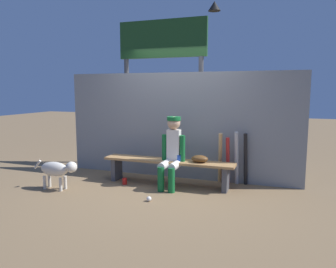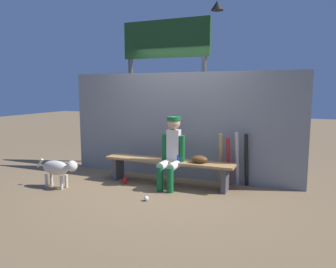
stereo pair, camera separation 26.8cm
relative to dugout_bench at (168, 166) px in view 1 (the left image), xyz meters
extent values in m
plane|color=brown|center=(0.00, 0.00, -0.34)|extent=(30.00, 30.00, 0.00)
cube|color=gray|center=(0.00, 0.52, 0.63)|extent=(4.44, 0.03, 1.95)
cube|color=#AD7F4C|center=(0.00, 0.00, 0.08)|extent=(2.30, 0.36, 0.04)
cube|color=#4C4C51|center=(-1.00, 0.00, -0.14)|extent=(0.08, 0.29, 0.40)
cube|color=#4C4C51|center=(1.00, 0.00, -0.14)|extent=(0.08, 0.29, 0.40)
cube|color=silver|center=(0.10, 0.00, 0.36)|extent=(0.22, 0.13, 0.53)
sphere|color=tan|center=(0.10, 0.00, 0.74)|extent=(0.22, 0.22, 0.22)
cylinder|color=#14662D|center=(0.10, 0.00, 0.82)|extent=(0.23, 0.23, 0.06)
cylinder|color=silver|center=(0.01, -0.19, 0.06)|extent=(0.13, 0.38, 0.13)
cylinder|color=#14662D|center=(0.01, -0.38, -0.14)|extent=(0.11, 0.11, 0.40)
cylinder|color=#14662D|center=(-0.06, -0.02, 0.31)|extent=(0.09, 0.09, 0.45)
cylinder|color=silver|center=(0.19, -0.19, 0.06)|extent=(0.13, 0.38, 0.13)
cylinder|color=#14662D|center=(0.19, -0.38, -0.14)|extent=(0.11, 0.11, 0.40)
cylinder|color=#14662D|center=(0.26, -0.02, 0.31)|extent=(0.09, 0.09, 0.45)
ellipsoid|color=#593819|center=(0.56, 0.00, 0.16)|extent=(0.28, 0.20, 0.12)
cylinder|color=tan|center=(0.83, 0.36, 0.12)|extent=(0.11, 0.29, 0.91)
cylinder|color=#B22323|center=(0.97, 0.35, 0.08)|extent=(0.09, 0.16, 0.84)
cylinder|color=#B7B7BC|center=(1.11, 0.39, 0.13)|extent=(0.08, 0.23, 0.94)
cylinder|color=black|center=(1.26, 0.44, 0.11)|extent=(0.09, 0.17, 0.91)
sphere|color=white|center=(0.02, -0.89, -0.30)|extent=(0.07, 0.07, 0.07)
cylinder|color=red|center=(-0.72, -0.24, -0.29)|extent=(0.08, 0.08, 0.11)
cylinder|color=#1E47AD|center=(0.22, -0.04, 0.15)|extent=(0.08, 0.08, 0.11)
cylinder|color=#3F3F42|center=(-1.44, 1.32, 0.81)|extent=(0.10, 0.10, 2.30)
cylinder|color=#3F3F42|center=(0.23, 1.32, 0.81)|extent=(0.10, 0.10, 2.30)
cube|color=#1E471E|center=(-0.61, 1.32, 2.34)|extent=(1.91, 0.08, 0.77)
cone|color=black|center=(0.50, 1.22, 2.88)|extent=(0.24, 0.24, 0.18)
ellipsoid|color=beige|center=(-1.68, -0.87, 0.00)|extent=(0.52, 0.20, 0.24)
sphere|color=beige|center=(-1.34, -0.87, 0.06)|extent=(0.18, 0.18, 0.18)
cylinder|color=beige|center=(-2.02, -0.87, 0.05)|extent=(0.15, 0.04, 0.16)
cylinder|color=beige|center=(-1.52, -0.81, -0.23)|extent=(0.05, 0.05, 0.22)
cylinder|color=beige|center=(-1.52, -0.93, -0.23)|extent=(0.05, 0.05, 0.22)
cylinder|color=beige|center=(-1.84, -0.81, -0.23)|extent=(0.05, 0.05, 0.22)
cylinder|color=beige|center=(-1.84, -0.93, -0.23)|extent=(0.05, 0.05, 0.22)
camera|label=1|loc=(1.84, -5.11, 1.30)|focal=34.51mm
camera|label=2|loc=(2.09, -5.01, 1.30)|focal=34.51mm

